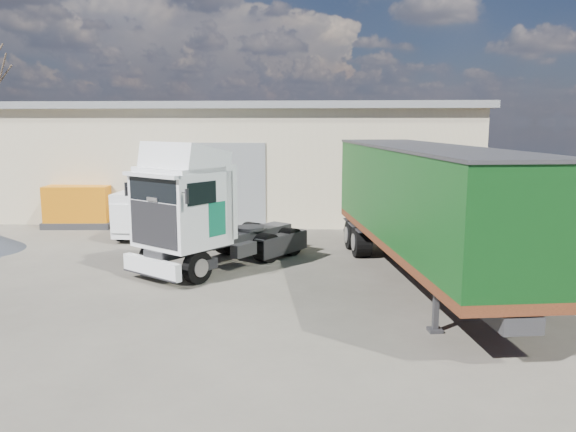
# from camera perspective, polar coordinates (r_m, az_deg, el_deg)

# --- Properties ---
(ground) EXTENTS (120.00, 120.00, 0.00)m
(ground) POSITION_cam_1_polar(r_m,az_deg,el_deg) (14.24, -7.07, -8.72)
(ground) COLOR #292721
(ground) RESTS_ON ground
(warehouse) EXTENTS (30.60, 12.60, 5.42)m
(warehouse) POSITION_cam_1_polar(r_m,az_deg,el_deg) (30.58, -12.22, 5.95)
(warehouse) COLOR #B5AC8B
(warehouse) RESTS_ON ground
(tractor_unit) EXTENTS (4.99, 5.97, 3.91)m
(tractor_unit) POSITION_cam_1_polar(r_m,az_deg,el_deg) (16.97, -8.85, -0.09)
(tractor_unit) COLOR black
(tractor_unit) RESTS_ON ground
(box_trailer) EXTENTS (4.31, 11.71, 3.81)m
(box_trailer) POSITION_cam_1_polar(r_m,az_deg,el_deg) (15.81, 13.44, 1.57)
(box_trailer) COLOR #2D2D30
(box_trailer) RESTS_ON ground
(panel_van) EXTENTS (1.87, 4.51, 1.84)m
(panel_van) POSITION_cam_1_polar(r_m,az_deg,el_deg) (23.02, -13.63, 0.52)
(panel_van) COLOR black
(panel_van) RESTS_ON ground
(orange_skip) EXTENTS (3.01, 2.04, 1.78)m
(orange_skip) POSITION_cam_1_polar(r_m,az_deg,el_deg) (25.70, -20.33, 0.72)
(orange_skip) COLOR #2D2D30
(orange_skip) RESTS_ON ground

